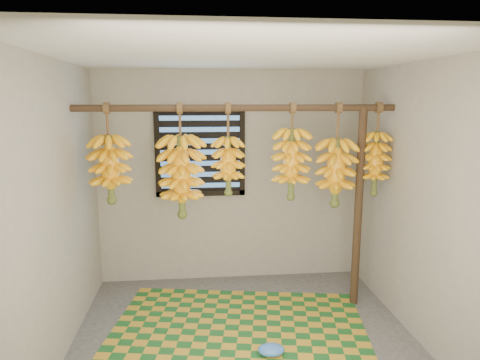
{
  "coord_description": "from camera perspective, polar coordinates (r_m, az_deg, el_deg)",
  "views": [
    {
      "loc": [
        -0.4,
        -3.28,
        2.08
      ],
      "look_at": [
        0.0,
        0.55,
        1.35
      ],
      "focal_mm": 32.0,
      "sensor_mm": 36.0,
      "label": 1
    }
  ],
  "objects": [
    {
      "name": "floor",
      "position": [
        3.9,
        0.9,
        -21.54
      ],
      "size": [
        3.0,
        3.0,
        0.01
      ],
      "primitive_type": "cube",
      "color": "#454545",
      "rests_on": "ground"
    },
    {
      "name": "ceiling",
      "position": [
        3.32,
        1.02,
        16.37
      ],
      "size": [
        3.0,
        3.0,
        0.01
      ],
      "primitive_type": "cube",
      "color": "silver",
      "rests_on": "wall_back"
    },
    {
      "name": "wall_back",
      "position": [
        4.88,
        -1.16,
        0.33
      ],
      "size": [
        3.0,
        0.01,
        2.4
      ],
      "primitive_type": "cube",
      "color": "gray",
      "rests_on": "floor"
    },
    {
      "name": "wall_left",
      "position": [
        3.57,
        -23.87,
        -4.46
      ],
      "size": [
        0.01,
        3.0,
        2.4
      ],
      "primitive_type": "cube",
      "color": "gray",
      "rests_on": "floor"
    },
    {
      "name": "wall_right",
      "position": [
        3.89,
        23.58,
        -3.24
      ],
      "size": [
        0.01,
        3.0,
        2.4
      ],
      "primitive_type": "cube",
      "color": "gray",
      "rests_on": "floor"
    },
    {
      "name": "window",
      "position": [
        4.79,
        -5.33,
        3.73
      ],
      "size": [
        1.0,
        0.04,
        1.0
      ],
      "color": "black",
      "rests_on": "wall_back"
    },
    {
      "name": "hanging_pole",
      "position": [
        4.0,
        -0.23,
        9.59
      ],
      "size": [
        3.0,
        0.06,
        0.06
      ],
      "primitive_type": "cylinder",
      "rotation": [
        0.0,
        1.57,
        0.0
      ],
      "color": "#402C1B",
      "rests_on": "wall_left"
    },
    {
      "name": "support_post",
      "position": [
        4.42,
        15.49,
        -3.8
      ],
      "size": [
        0.08,
        0.08,
        2.0
      ],
      "primitive_type": "cylinder",
      "color": "#402C1B",
      "rests_on": "floor"
    },
    {
      "name": "woven_mat",
      "position": [
        4.03,
        -0.31,
        -20.24
      ],
      "size": [
        2.59,
        2.21,
        0.01
      ],
      "primitive_type": "cube",
      "rotation": [
        0.0,
        0.0,
        -0.17
      ],
      "color": "#195822",
      "rests_on": "floor"
    },
    {
      "name": "plastic_bag",
      "position": [
        3.78,
        4.17,
        -21.65
      ],
      "size": [
        0.23,
        0.17,
        0.09
      ],
      "primitive_type": "ellipsoid",
      "rotation": [
        0.0,
        0.0,
        -0.06
      ],
      "color": "#3973D4",
      "rests_on": "woven_mat"
    },
    {
      "name": "banana_bunch_a",
      "position": [
        4.1,
        -16.93,
        1.4
      ],
      "size": [
        0.35,
        0.35,
        0.92
      ],
      "color": "brown",
      "rests_on": "hanging_pole"
    },
    {
      "name": "banana_bunch_b",
      "position": [
        4.04,
        -7.83,
        0.44
      ],
      "size": [
        0.4,
        0.4,
        1.07
      ],
      "color": "brown",
      "rests_on": "hanging_pole"
    },
    {
      "name": "banana_bunch_c",
      "position": [
        4.04,
        -1.57,
        1.91
      ],
      "size": [
        0.29,
        0.29,
        0.87
      ],
      "color": "brown",
      "rests_on": "hanging_pole"
    },
    {
      "name": "banana_bunch_d",
      "position": [
        4.13,
        6.86,
        2.13
      ],
      "size": [
        0.36,
        0.36,
        0.92
      ],
      "color": "brown",
      "rests_on": "hanging_pole"
    },
    {
      "name": "banana_bunch_e",
      "position": [
        4.26,
        12.67,
        0.98
      ],
      "size": [
        0.36,
        0.36,
        1.0
      ],
      "color": "brown",
      "rests_on": "hanging_pole"
    },
    {
      "name": "banana_bunch_f",
      "position": [
        4.39,
        17.61,
        2.14
      ],
      "size": [
        0.27,
        0.27,
        0.9
      ],
      "color": "brown",
      "rests_on": "hanging_pole"
    }
  ]
}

